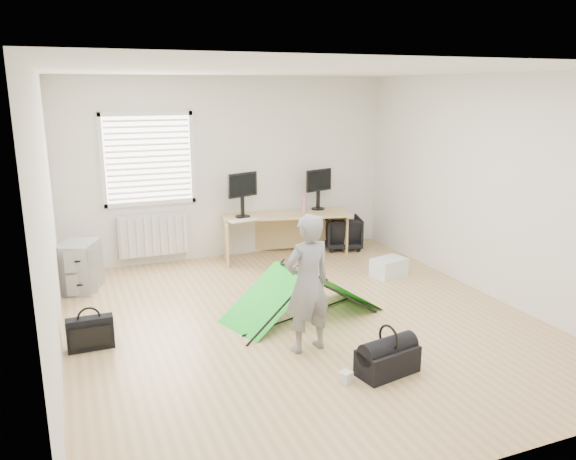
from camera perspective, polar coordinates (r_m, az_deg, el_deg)
name	(u,v)px	position (r m, az deg, el deg)	size (l,w,h in m)	color
ground	(301,320)	(6.38, 1.35, -9.13)	(5.50, 5.50, 0.00)	tan
back_wall	(230,168)	(8.53, -5.92, 6.24)	(5.00, 0.02, 2.70)	silver
window	(148,159)	(8.22, -14.00, 7.00)	(1.20, 0.06, 1.20)	silver
radiator	(153,235)	(8.39, -13.51, -0.50)	(1.00, 0.12, 0.60)	silver
desk	(287,234)	(8.64, -0.14, -0.46)	(1.95, 0.62, 0.67)	tan
filing_cabinet	(80,266)	(7.66, -20.39, -3.47)	(0.41, 0.54, 0.63)	gray
monitor_left	(242,201)	(8.29, -4.66, 2.95)	(0.51, 0.11, 0.49)	black
monitor_right	(318,195)	(8.82, 3.08, 3.60)	(0.49, 0.11, 0.47)	black
keyboard	(244,220)	(8.10, -4.49, 0.99)	(0.44, 0.15, 0.02)	beige
thermos	(304,204)	(8.62, 1.59, 2.67)	(0.07, 0.07, 0.27)	#CD7295
office_chair	(342,233)	(9.07, 5.54, -0.26)	(0.57, 0.58, 0.53)	black
person	(308,284)	(5.45, 2.00, -5.48)	(0.51, 0.33, 1.39)	gray
kite	(303,294)	(6.39, 1.51, -6.50)	(1.72, 0.76, 0.53)	#11B91D
storage_crate	(389,267)	(7.88, 10.20, -3.75)	(0.45, 0.31, 0.25)	silver
tote_bag	(76,274)	(7.83, -20.75, -4.23)	(0.29, 0.13, 0.35)	#1D9069
laptop_bag	(90,333)	(5.99, -19.44, -9.88)	(0.45, 0.13, 0.34)	black
white_box	(346,377)	(5.16, 5.89, -14.63)	(0.10, 0.10, 0.10)	silver
duffel_bag	(387,361)	(5.31, 10.07, -12.95)	(0.57, 0.29, 0.25)	black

